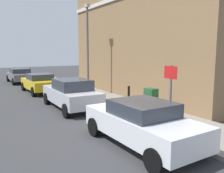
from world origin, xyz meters
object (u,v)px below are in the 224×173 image
object	(u,v)px
car_white	(142,122)
car_yellow	(40,83)
bollard_near_cabinet	(129,95)
utility_cabinet	(151,102)
car_grey	(20,75)
bollard_far_kerb	(93,92)
lamppost	(88,46)
car_silver	(71,93)
street_sign	(171,88)

from	to	relation	value
car_white	car_yellow	size ratio (longest dim) A/B	1.05
bollard_near_cabinet	utility_cabinet	bearing A→B (deg)	-93.14
utility_cabinet	bollard_near_cabinet	distance (m)	1.83
car_grey	bollard_far_kerb	size ratio (longest dim) A/B	4.02
bollard_near_cabinet	lamppost	size ratio (longest dim) A/B	0.18
car_silver	lamppost	size ratio (longest dim) A/B	0.76
utility_cabinet	street_sign	distance (m)	2.45
car_white	bollard_far_kerb	size ratio (longest dim) A/B	4.03
street_sign	lamppost	size ratio (longest dim) A/B	0.40
car_grey	bollard_near_cabinet	bearing A→B (deg)	-169.30
car_silver	utility_cabinet	bearing A→B (deg)	-143.47
street_sign	car_yellow	bearing A→B (deg)	97.96
car_yellow	bollard_near_cabinet	bearing A→B (deg)	-161.74
car_white	street_sign	distance (m)	1.78
lamppost	car_grey	bearing A→B (deg)	104.28
utility_cabinet	lamppost	bearing A→B (deg)	91.33
lamppost	street_sign	bearing A→B (deg)	-95.43
car_yellow	bollard_far_kerb	world-z (taller)	car_yellow
car_yellow	street_sign	world-z (taller)	street_sign
bollard_near_cabinet	lamppost	bearing A→B (deg)	93.26
car_white	car_silver	size ratio (longest dim) A/B	0.97
car_silver	utility_cabinet	distance (m)	4.16
car_grey	car_white	bearing A→B (deg)	-179.67
utility_cabinet	car_silver	bearing A→B (deg)	125.33
car_yellow	bollard_far_kerb	distance (m)	5.78
car_yellow	bollard_near_cabinet	distance (m)	7.79
car_silver	car_yellow	bearing A→B (deg)	2.00
street_sign	car_white	bearing A→B (deg)	-168.57
street_sign	lamppost	bearing A→B (deg)	84.57
car_silver	street_sign	xyz separation A→B (m)	(1.49, -5.45, 0.88)
car_white	car_grey	size ratio (longest dim) A/B	1.00
utility_cabinet	bollard_far_kerb	distance (m)	3.73
car_white	bollard_near_cabinet	xyz separation A→B (m)	(2.50, 4.18, -0.03)
car_yellow	lamppost	bearing A→B (deg)	-144.16
bollard_far_kerb	street_sign	xyz separation A→B (m)	(0.15, -5.63, 0.96)
car_grey	lamppost	distance (m)	10.29
street_sign	bollard_near_cabinet	bearing A→B (deg)	75.37
utility_cabinet	street_sign	bearing A→B (deg)	-113.94
car_white	lamppost	bearing A→B (deg)	-15.45
lamppost	car_yellow	bearing A→B (deg)	126.95
car_silver	utility_cabinet	size ratio (longest dim) A/B	3.77
bollard_near_cabinet	street_sign	bearing A→B (deg)	-104.63
street_sign	lamppost	distance (m)	8.32
car_yellow	car_grey	xyz separation A→B (m)	(-0.11, 6.54, 0.00)
car_silver	street_sign	bearing A→B (deg)	-163.51
car_silver	street_sign	distance (m)	5.71
car_yellow	street_sign	xyz separation A→B (m)	(1.57, -11.24, 0.95)
car_silver	bollard_near_cabinet	xyz separation A→B (m)	(2.50, -1.57, -0.08)
car_grey	street_sign	xyz separation A→B (m)	(1.69, -17.78, 0.95)
car_yellow	lamppost	distance (m)	4.68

